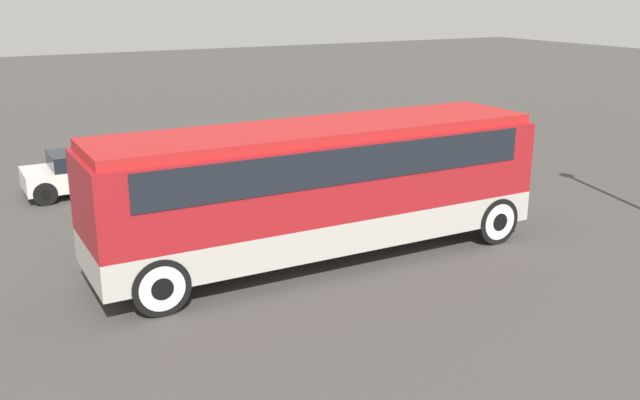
# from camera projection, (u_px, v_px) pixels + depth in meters

# --- Properties ---
(ground_plane) EXTENTS (120.00, 120.00, 0.00)m
(ground_plane) POSITION_uv_depth(u_px,v_px,m) (320.00, 258.00, 16.81)
(ground_plane) COLOR #423F3D
(tour_bus) EXTENTS (10.58, 2.67, 3.18)m
(tour_bus) POSITION_uv_depth(u_px,v_px,m) (324.00, 179.00, 16.30)
(tour_bus) COLOR #B7B2A8
(tour_bus) RESTS_ON ground_plane
(parked_car_near) EXTENTS (4.06, 1.86, 1.33)m
(parked_car_near) POSITION_uv_depth(u_px,v_px,m) (91.00, 171.00, 22.11)
(parked_car_near) COLOR silver
(parked_car_near) RESTS_ON ground_plane
(parked_car_mid) EXTENTS (4.48, 1.87, 1.47)m
(parked_car_mid) POSITION_uv_depth(u_px,v_px,m) (358.00, 147.00, 25.17)
(parked_car_mid) COLOR black
(parked_car_mid) RESTS_ON ground_plane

